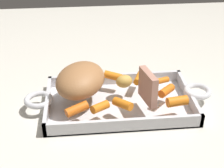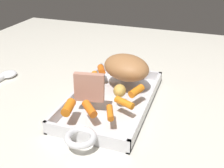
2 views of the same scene
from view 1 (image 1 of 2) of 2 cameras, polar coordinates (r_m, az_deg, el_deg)
The scene contains 13 objects.
ground_plane at distance 0.85m, azimuth 1.30°, elevation -3.79°, with size 1.60×1.60×0.00m, color silver.
roasting_dish at distance 0.84m, azimuth 1.31°, elevation -3.13°, with size 0.48×0.22×0.04m.
pork_roast at distance 0.81m, azimuth -5.54°, elevation 0.71°, with size 0.15×0.12×0.07m, color #A66F42.
roast_slice_outer at distance 0.78m, azimuth 6.28°, elevation -0.53°, with size 0.02×0.08×0.08m, color tan.
baby_carrot_short at distance 0.87m, azimuth 8.41°, elevation 0.54°, with size 0.02×0.02×0.05m, color orange.
baby_carrot_northwest at distance 0.88m, azimuth 4.71°, elevation 1.09°, with size 0.02×0.02×0.05m, color orange.
baby_carrot_center_left at distance 0.88m, azimuth 0.21°, elevation 1.41°, with size 0.02×0.02×0.05m, color orange.
baby_carrot_southeast at distance 0.77m, azimuth 1.84°, elevation -3.50°, with size 0.02×0.02×0.05m, color orange.
baby_carrot_northeast at distance 0.79m, azimuth 11.32°, elevation -2.98°, with size 0.02×0.02×0.05m, color orange.
baby_carrot_long at distance 0.83m, azimuth 9.48°, elevation -1.16°, with size 0.02×0.02×0.05m, color orange.
baby_carrot_southwest at distance 0.76m, azimuth -6.16°, elevation -4.37°, with size 0.02×0.02×0.05m, color orange.
baby_carrot_center_right at distance 0.76m, azimuth -2.11°, elevation -4.03°, with size 0.02×0.02×0.04m, color orange.
potato_golden_large at distance 0.84m, azimuth 2.15°, elevation 0.47°, with size 0.04×0.03×0.03m, color gold.
Camera 1 is at (-0.09, -0.68, 0.49)m, focal length 52.35 mm.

